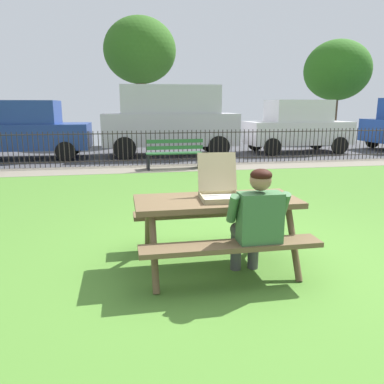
# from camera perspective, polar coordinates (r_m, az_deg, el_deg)

# --- Properties ---
(ground) EXTENTS (28.00, 11.53, 0.02)m
(ground) POSITION_cam_1_polar(r_m,az_deg,el_deg) (6.31, 3.86, -3.68)
(ground) COLOR #4C7F2D
(cobblestone_walkway) EXTENTS (28.00, 1.40, 0.01)m
(cobblestone_walkway) POSITION_cam_1_polar(r_m,az_deg,el_deg) (11.18, -2.56, 3.59)
(cobblestone_walkway) COLOR gray
(street_asphalt) EXTENTS (28.00, 6.13, 0.01)m
(street_asphalt) POSITION_cam_1_polar(r_m,az_deg,el_deg) (14.88, -4.59, 5.84)
(street_asphalt) COLOR #424247
(picnic_table_foreground) EXTENTS (1.80, 1.48, 0.79)m
(picnic_table_foreground) POSITION_cam_1_polar(r_m,az_deg,el_deg) (4.27, 3.67, -3.25)
(picnic_table_foreground) COLOR brown
(picnic_table_foreground) RESTS_ON ground
(pizza_box_open) EXTENTS (0.47, 0.54, 0.48)m
(pizza_box_open) POSITION_cam_1_polar(r_m,az_deg,el_deg) (4.26, 4.09, 0.67)
(pizza_box_open) COLOR tan
(pizza_box_open) RESTS_ON picnic_table_foreground
(pizza_slice_on_table) EXTENTS (0.26, 0.25, 0.02)m
(pizza_slice_on_table) POSITION_cam_1_polar(r_m,az_deg,el_deg) (4.34, 9.60, -0.72)
(pizza_slice_on_table) COLOR #EDD26F
(pizza_slice_on_table) RESTS_ON picnic_table_foreground
(adult_at_table) EXTENTS (0.61, 0.59, 1.19)m
(adult_at_table) POSITION_cam_1_polar(r_m,az_deg,el_deg) (3.88, 9.53, -4.15)
(adult_at_table) COLOR #464646
(adult_at_table) RESTS_ON ground
(iron_fence_streetside) EXTENTS (19.34, 0.03, 1.05)m
(iron_fence_streetside) POSITION_cam_1_polar(r_m,az_deg,el_deg) (11.79, -3.06, 6.69)
(iron_fence_streetside) COLOR #2D2823
(iron_fence_streetside) RESTS_ON ground
(park_bench_center) EXTENTS (1.62, 0.53, 0.85)m
(park_bench_center) POSITION_cam_1_polar(r_m,az_deg,el_deg) (10.98, -2.63, 5.64)
(park_bench_center) COLOR #2C6434
(park_bench_center) RESTS_ON ground
(parked_car_left) EXTENTS (4.44, 1.99, 1.94)m
(parked_car_left) POSITION_cam_1_polar(r_m,az_deg,el_deg) (14.24, -24.09, 8.57)
(parked_car_left) COLOR navy
(parked_car_left) RESTS_ON ground
(parked_car_center) EXTENTS (4.80, 2.29, 2.46)m
(parked_car_center) POSITION_cam_1_polar(r_m,az_deg,el_deg) (13.95, -3.26, 10.81)
(parked_car_center) COLOR silver
(parked_car_center) RESTS_ON ground
(parked_car_right) EXTENTS (3.91, 1.85, 1.98)m
(parked_car_right) POSITION_cam_1_polar(r_m,az_deg,el_deg) (15.37, 15.40, 9.46)
(parked_car_right) COLOR silver
(parked_car_right) RESTS_ON ground
(far_tree_midleft) EXTENTS (3.31, 3.31, 5.73)m
(far_tree_midleft) POSITION_cam_1_polar(r_m,az_deg,el_deg) (18.86, -7.76, 19.99)
(far_tree_midleft) COLOR brown
(far_tree_midleft) RESTS_ON ground
(far_tree_center) EXTENTS (3.33, 3.33, 5.03)m
(far_tree_center) POSITION_cam_1_polar(r_m,az_deg,el_deg) (21.73, 20.81, 16.54)
(far_tree_center) COLOR brown
(far_tree_center) RESTS_ON ground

